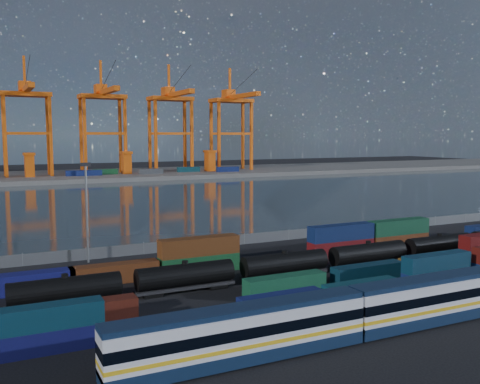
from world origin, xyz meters
name	(u,v)px	position (x,y,z in m)	size (l,w,h in m)	color
ground	(329,279)	(0.00, 0.00, 0.00)	(700.00, 700.00, 0.00)	black
harbor_water	(138,201)	(0.00, 105.00, 0.01)	(700.00, 700.00, 0.00)	#2D3A41
far_quay	(82,176)	(0.00, 210.00, 1.00)	(700.00, 70.00, 2.00)	#514F4C
distant_mountains	(17,65)	(63.02, 1600.00, 220.29)	(2470.00, 1100.00, 520.00)	#1E2630
passenger_train	(447,298)	(1.37, -20.66, 2.74)	(77.72, 3.18, 5.45)	silver
container_row_south	(284,294)	(-13.66, -9.90, 2.22)	(137.83, 2.20, 4.70)	#3A3D3F
container_row_mid	(425,261)	(15.23, -3.56, 1.84)	(140.60, 2.36, 5.04)	#393D3E
container_row_north	(353,242)	(13.54, 11.94, 2.21)	(140.95, 2.56, 5.46)	#131156
tanker_string	(439,245)	(25.17, 3.10, 2.14)	(137.88, 2.98, 4.27)	black
waterfront_fence	(245,239)	(0.00, 28.00, 1.00)	(160.12, 0.12, 2.20)	#595B5E
yard_light_mast	(87,207)	(-30.00, 26.00, 9.30)	(1.60, 0.40, 16.60)	slate
gantry_cranes	(66,105)	(-7.50, 203.47, 35.30)	(197.15, 42.53, 57.59)	#ED5B10
quay_containers	(63,174)	(-11.00, 195.46, 3.30)	(172.58, 10.99, 2.60)	navy
straddle_carriers	(80,163)	(-2.50, 200.00, 7.82)	(140.00, 7.00, 11.10)	#ED5B10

